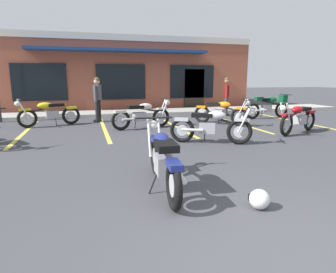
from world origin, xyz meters
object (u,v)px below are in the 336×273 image
Objects in this scene: motorcycle_orange_scrambler at (142,115)px; motorcycle_red_sportbike at (221,112)px; motorcycle_green_cafe_racer at (211,125)px; motorcycle_cream_vintage at (49,113)px; motorcycle_silver_naked at (270,105)px; helmet_on_pavement at (259,199)px; motorcycle_black_cruiser at (298,118)px; person_in_black_shirt at (97,97)px; person_in_shorts_foreground at (227,94)px; motorcycle_foreground_classic at (163,159)px.

motorcycle_red_sportbike is at bearing 0.58° from motorcycle_orange_scrambler.
motorcycle_cream_vintage is at bearing 136.61° from motorcycle_green_cafe_racer.
motorcycle_cream_vintage is (-8.59, 0.28, -0.07)m from motorcycle_silver_naked.
motorcycle_silver_naked is at bearing 54.50° from helmet_on_pavement.
motorcycle_cream_vintage is 8.39m from helmet_on_pavement.
motorcycle_cream_vintage is (-7.37, 3.46, 0.00)m from motorcycle_black_cruiser.
motorcycle_silver_naked is at bearing -7.04° from person_in_black_shirt.
motorcycle_orange_scrambler is at bearing -151.70° from person_in_shorts_foreground.
motorcycle_black_cruiser is 8.14m from motorcycle_cream_vintage.
motorcycle_cream_vintage is (-5.86, 1.32, 0.00)m from motorcycle_red_sportbike.
person_in_shorts_foreground is at bearing 139.68° from motorcycle_silver_naked.
motorcycle_foreground_classic and motorcycle_green_cafe_racer have the same top height.
motorcycle_cream_vintage reaches higher than helmet_on_pavement.
motorcycle_black_cruiser is at bearing 32.50° from motorcycle_foreground_classic.
motorcycle_orange_scrambler reaches higher than helmet_on_pavement.
helmet_on_pavement is (1.62, -8.28, -0.82)m from person_in_black_shirt.
motorcycle_silver_naked is at bearing 10.76° from motorcycle_orange_scrambler.
motorcycle_silver_naked is (6.29, 6.41, 0.07)m from motorcycle_foreground_classic.
motorcycle_foreground_classic is 1.02× the size of motorcycle_orange_scrambler.
person_in_shorts_foreground is at bearing 59.44° from motorcycle_green_cafe_racer.
person_in_black_shirt is (-4.18, 1.89, 0.49)m from motorcycle_red_sportbike.
motorcycle_cream_vintage is at bearing 113.18° from helmet_on_pavement.
motorcycle_black_cruiser is 4.84m from motorcycle_orange_scrambler.
motorcycle_orange_scrambler is 1.24× the size of person_in_shorts_foreground.
person_in_black_shirt is at bearing 119.38° from motorcycle_green_cafe_racer.
motorcycle_black_cruiser and motorcycle_orange_scrambler have the same top height.
person_in_black_shirt is 5.52m from person_in_shorts_foreground.
motorcycle_cream_vintage is 1.84m from person_in_black_shirt.
motorcycle_red_sportbike is at bearing 125.12° from motorcycle_black_cruiser.
motorcycle_silver_naked is 5.73m from motorcycle_green_cafe_racer.
motorcycle_black_cruiser and motorcycle_cream_vintage have the same top height.
motorcycle_black_cruiser is at bearing -35.34° from person_in_black_shirt.
motorcycle_red_sportbike is at bearing -121.00° from person_in_shorts_foreground.
motorcycle_green_cafe_racer is (-3.09, -0.57, 0.00)m from motorcycle_black_cruiser.
motorcycle_green_cafe_racer and motorcycle_orange_scrambler have the same top height.
motorcycle_foreground_classic is at bearing 134.55° from helmet_on_pavement.
motorcycle_foreground_classic is 1.26× the size of person_in_shorts_foreground.
motorcycle_red_sportbike is at bearing 59.80° from motorcycle_green_cafe_racer.
motorcycle_green_cafe_racer is at bearing 53.39° from motorcycle_foreground_classic.
motorcycle_cream_vintage is (-2.30, 6.69, 0.00)m from motorcycle_foreground_classic.
motorcycle_green_cafe_racer is 1.17× the size of person_in_black_shirt.
motorcycle_green_cafe_racer is (1.97, 2.65, 0.00)m from motorcycle_foreground_classic.
motorcycle_green_cafe_racer is at bearing -120.20° from motorcycle_red_sportbike.
person_in_black_shirt is (1.68, 0.57, 0.49)m from motorcycle_cream_vintage.
motorcycle_black_cruiser is 1.18× the size of person_in_black_shirt.
motorcycle_foreground_classic is 1.08× the size of motorcycle_green_cafe_racer.
motorcycle_foreground_classic is 1.07× the size of motorcycle_black_cruiser.
person_in_shorts_foreground is (7.19, 0.91, 0.49)m from motorcycle_cream_vintage.
motorcycle_red_sportbike is at bearing -24.30° from person_in_black_shirt.
motorcycle_red_sportbike is 0.88× the size of motorcycle_black_cruiser.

